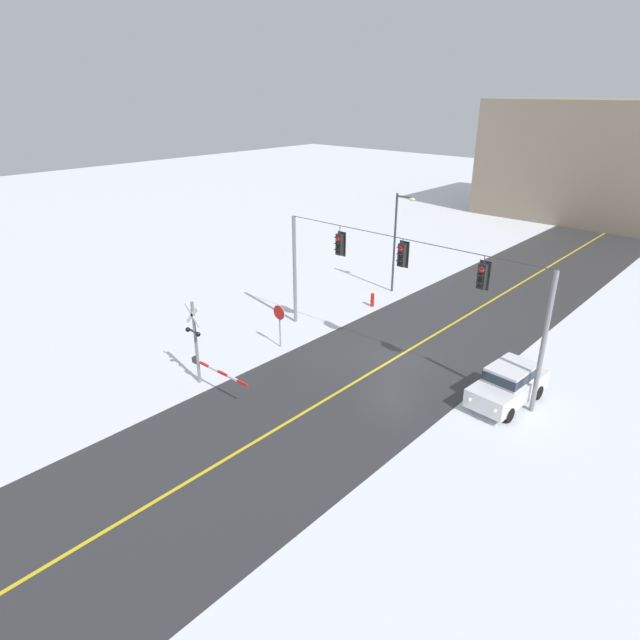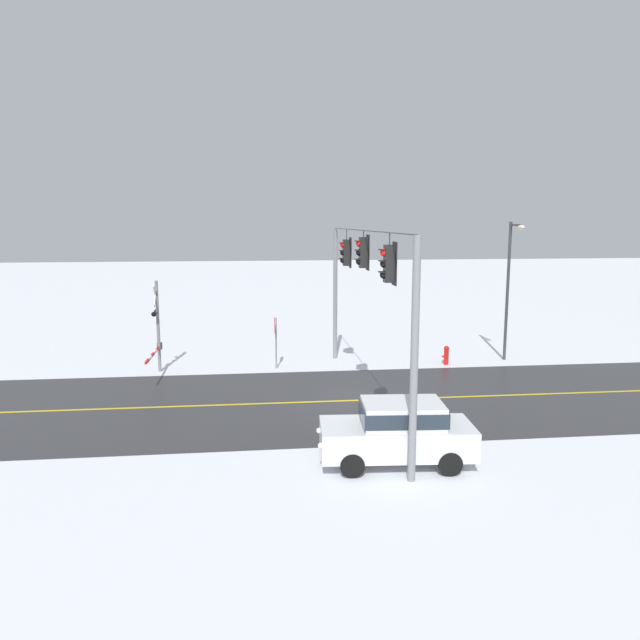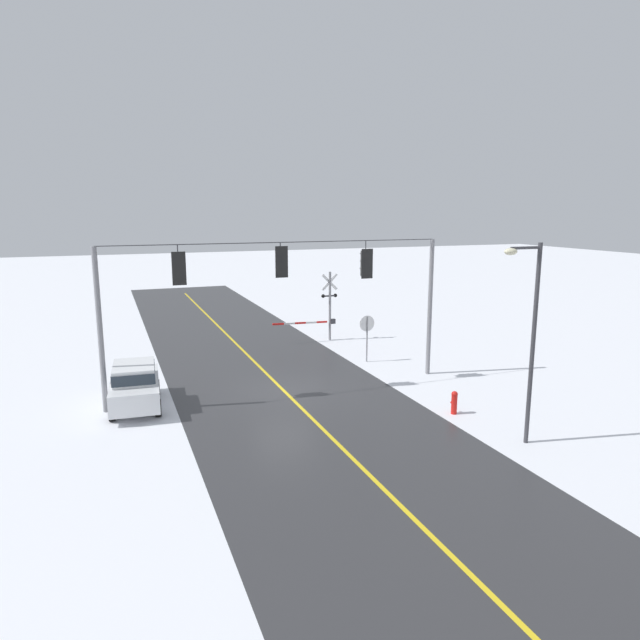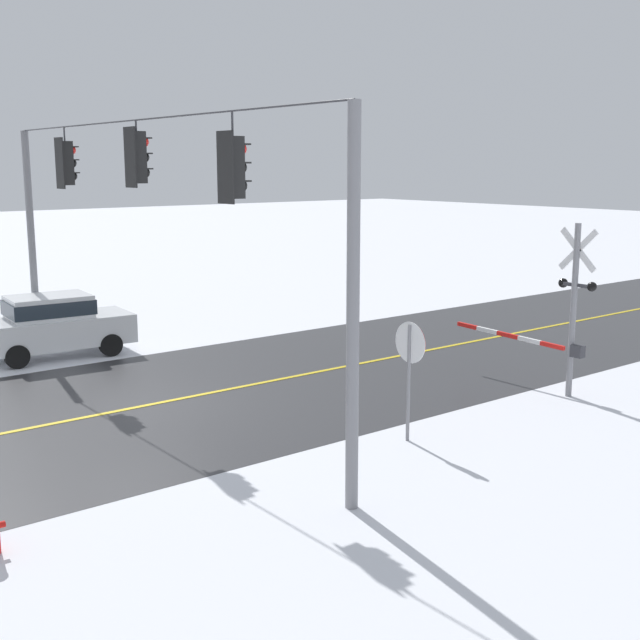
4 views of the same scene
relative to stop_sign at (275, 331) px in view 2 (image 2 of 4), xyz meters
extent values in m
plane|color=white|center=(5.26, 2.92, -1.71)|extent=(160.00, 160.00, 0.00)
cube|color=#303033|center=(5.26, 8.92, -1.71)|extent=(9.00, 80.00, 0.01)
cube|color=gold|center=(5.26, 8.92, -1.70)|extent=(0.14, 72.00, 0.01)
cylinder|color=gray|center=(-1.74, 2.92, 1.39)|extent=(0.20, 0.20, 6.20)
cylinder|color=gray|center=(12.26, 2.92, 1.39)|extent=(0.20, 0.20, 6.20)
cylinder|color=#38383D|center=(5.26, 2.92, 4.49)|extent=(14.00, 0.04, 0.04)
cylinder|color=#38383D|center=(1.54, 2.92, 4.27)|extent=(0.04, 0.04, 0.43)
cube|color=black|center=(1.54, 2.92, 3.52)|extent=(0.34, 0.28, 1.08)
cube|color=black|center=(1.54, 3.08, 3.52)|extent=(0.52, 0.03, 1.26)
sphere|color=red|center=(1.54, 2.77, 3.84)|extent=(0.24, 0.24, 0.24)
cube|color=black|center=(1.54, 2.70, 3.92)|extent=(0.26, 0.16, 0.03)
sphere|color=black|center=(1.54, 2.77, 3.52)|extent=(0.24, 0.24, 0.24)
cube|color=black|center=(1.54, 2.70, 3.60)|extent=(0.26, 0.16, 0.03)
sphere|color=black|center=(1.54, 2.77, 3.20)|extent=(0.24, 0.24, 0.24)
cube|color=black|center=(1.54, 2.70, 3.28)|extent=(0.26, 0.16, 0.03)
cylinder|color=#38383D|center=(5.32, 2.92, 4.37)|extent=(0.04, 0.04, 0.23)
cube|color=black|center=(5.32, 2.92, 3.72)|extent=(0.34, 0.28, 1.08)
cube|color=black|center=(5.32, 3.08, 3.72)|extent=(0.52, 0.03, 1.26)
sphere|color=red|center=(5.32, 2.77, 4.04)|extent=(0.24, 0.24, 0.24)
cube|color=black|center=(5.32, 2.70, 4.12)|extent=(0.26, 0.16, 0.03)
sphere|color=black|center=(5.32, 2.77, 3.72)|extent=(0.24, 0.24, 0.24)
cube|color=black|center=(5.32, 2.70, 3.80)|extent=(0.26, 0.16, 0.03)
sphere|color=black|center=(5.32, 2.77, 3.40)|extent=(0.24, 0.24, 0.24)
cube|color=black|center=(5.32, 2.70, 3.48)|extent=(0.26, 0.16, 0.03)
cylinder|color=#38383D|center=(9.35, 2.92, 4.31)|extent=(0.04, 0.04, 0.34)
cube|color=black|center=(9.35, 2.92, 3.60)|extent=(0.34, 0.28, 1.08)
cube|color=black|center=(9.35, 3.08, 3.60)|extent=(0.52, 0.03, 1.26)
sphere|color=red|center=(9.35, 2.77, 3.92)|extent=(0.24, 0.24, 0.24)
cube|color=black|center=(9.35, 2.70, 4.01)|extent=(0.26, 0.16, 0.03)
sphere|color=black|center=(9.35, 2.77, 3.60)|extent=(0.24, 0.24, 0.24)
cube|color=black|center=(9.35, 2.70, 3.69)|extent=(0.26, 0.16, 0.03)
sphere|color=black|center=(9.35, 2.77, 3.28)|extent=(0.24, 0.24, 0.24)
cube|color=black|center=(9.35, 2.70, 3.37)|extent=(0.26, 0.16, 0.03)
cylinder|color=gray|center=(0.00, 0.02, -0.56)|extent=(0.07, 0.07, 2.30)
cylinder|color=#B71414|center=(0.00, -0.02, 0.24)|extent=(0.76, 0.03, 0.76)
cylinder|color=white|center=(0.00, 0.00, 0.24)|extent=(0.80, 0.01, 0.80)
cylinder|color=gray|center=(-0.07, -5.09, 0.29)|extent=(0.14, 0.14, 4.00)
cube|color=white|center=(-0.07, -5.14, 1.69)|extent=(0.98, 0.04, 0.98)
cube|color=white|center=(-0.07, -5.14, 1.69)|extent=(0.98, 0.04, 0.98)
cube|color=#38383D|center=(-0.07, -5.13, 0.89)|extent=(0.80, 0.06, 0.08)
sphere|color=black|center=(-0.45, -5.19, 0.89)|extent=(0.22, 0.22, 0.22)
sphere|color=black|center=(0.31, -5.19, 0.89)|extent=(0.22, 0.22, 0.22)
cube|color=red|center=(0.44, -5.09, -0.61)|extent=(0.66, 0.08, 0.12)
cube|color=white|center=(1.09, -5.09, -0.59)|extent=(0.66, 0.08, 0.12)
cube|color=red|center=(1.75, -5.09, -0.57)|extent=(0.66, 0.08, 0.12)
cube|color=white|center=(2.40, -5.09, -0.56)|extent=(0.66, 0.08, 0.12)
cube|color=red|center=(3.06, -5.09, -0.54)|extent=(0.66, 0.08, 0.12)
cube|color=#38383D|center=(-0.25, -5.09, -0.61)|extent=(0.28, 0.20, 0.28)
cube|color=white|center=(11.17, 2.79, -0.99)|extent=(2.05, 4.22, 0.80)
cube|color=white|center=(11.18, 2.94, -0.29)|extent=(1.65, 2.23, 0.64)
cube|color=#232D38|center=(11.18, 2.94, -0.29)|extent=(1.69, 2.32, 0.40)
sphere|color=#EFEACC|center=(11.59, 0.68, -0.94)|extent=(0.16, 0.16, 0.16)
sphere|color=#EFEACC|center=(10.45, 0.76, -0.94)|extent=(0.16, 0.16, 0.16)
cylinder|color=black|center=(11.88, 1.46, -1.39)|extent=(0.27, 0.65, 0.64)
cylinder|color=black|center=(10.28, 1.58, -1.39)|extent=(0.27, 0.65, 0.64)
cylinder|color=black|center=(12.06, 4.00, -1.39)|extent=(0.27, 0.65, 0.64)
cylinder|color=black|center=(10.46, 4.11, -1.39)|extent=(0.27, 0.65, 0.64)
cylinder|color=#38383D|center=(-0.54, 10.90, 1.54)|extent=(0.14, 0.14, 6.50)
cylinder|color=#38383D|center=(0.01, 10.90, 4.64)|extent=(1.10, 0.09, 0.09)
ellipsoid|color=beige|center=(0.56, 10.90, 4.54)|extent=(0.44, 0.28, 0.22)
cylinder|color=red|center=(0.15, 7.82, -1.36)|extent=(0.22, 0.22, 0.70)
sphere|color=red|center=(0.15, 7.82, -0.95)|extent=(0.24, 0.24, 0.24)
cylinder|color=red|center=(0.15, 7.68, -1.33)|extent=(0.09, 0.10, 0.09)
camera|label=1|loc=(18.57, -17.34, 10.81)|focal=30.06mm
camera|label=2|loc=(26.46, -1.06, 4.82)|focal=33.99mm
camera|label=3|loc=(11.96, 24.64, 5.77)|focal=31.61mm
camera|label=4|loc=(-10.88, 10.72, 3.57)|focal=45.82mm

